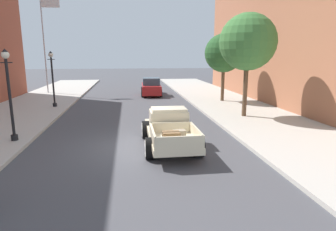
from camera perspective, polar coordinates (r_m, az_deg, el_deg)
The scene contains 9 objects.
ground_plane at distance 12.13m, azimuth -6.26°, elevation -6.19°, with size 140.00×140.00×0.00m, color #47474C.
sidewalk_right at distance 14.23m, azimuth 24.42°, elevation -4.16°, with size 5.50×64.00×0.15m, color #B7B2A8.
hotrod_truck_cream at distance 12.16m, azimuth 0.15°, elevation -2.36°, with size 2.22×4.96×1.58m.
car_background_red at distance 27.33m, azimuth -3.36°, elevation 5.62°, with size 2.00×4.37×1.65m.
street_lamp_near at distance 13.70m, azimuth -28.89°, elevation 4.71°, with size 0.50×0.32×3.85m.
street_lamp_far at distance 21.78m, azimuth -21.86°, elevation 7.47°, with size 0.50×0.32×3.85m.
flagpole at distance 30.25m, azimuth -23.01°, elevation 14.83°, with size 1.74×0.16×9.16m.
street_tree_nearest at distance 17.63m, azimuth 15.47°, elevation 13.78°, with size 3.26×3.26×5.95m.
street_tree_second at distance 23.31m, azimuth 10.98°, elevation 11.98°, with size 2.98×2.98×5.22m.
Camera 1 is at (-0.24, -11.53, 3.75)m, focal length 30.88 mm.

